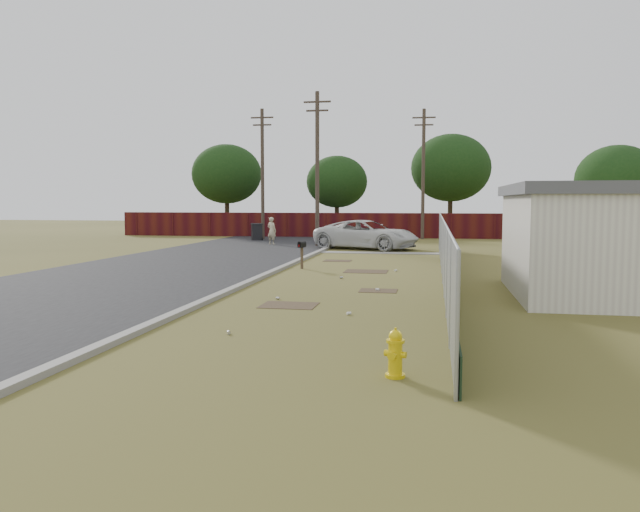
% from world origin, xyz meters
% --- Properties ---
extents(ground, '(120.00, 120.00, 0.00)m').
position_xyz_m(ground, '(0.00, 0.00, 0.00)').
color(ground, olive).
rests_on(ground, ground).
extents(street, '(15.10, 60.00, 0.12)m').
position_xyz_m(street, '(-6.76, 8.05, 0.02)').
color(street, black).
rests_on(street, ground).
extents(chainlink_fence, '(0.10, 27.06, 2.02)m').
position_xyz_m(chainlink_fence, '(3.12, 1.03, 0.80)').
color(chainlink_fence, '#999CA1').
rests_on(chainlink_fence, ground).
extents(privacy_fence, '(30.00, 0.12, 1.80)m').
position_xyz_m(privacy_fence, '(-6.00, 25.00, 0.90)').
color(privacy_fence, '#47140F').
rests_on(privacy_fence, ground).
extents(utility_poles, '(12.60, 8.24, 9.00)m').
position_xyz_m(utility_poles, '(-3.67, 20.67, 4.69)').
color(utility_poles, '#493B30').
rests_on(utility_poles, ground).
extents(houses, '(9.30, 17.24, 3.10)m').
position_xyz_m(houses, '(9.70, 3.13, 1.56)').
color(houses, white).
rests_on(houses, ground).
extents(horizon_trees, '(33.32, 31.94, 7.78)m').
position_xyz_m(horizon_trees, '(0.84, 23.56, 4.63)').
color(horizon_trees, '#352918').
rests_on(horizon_trees, ground).
extents(fire_hydrant, '(0.38, 0.38, 0.75)m').
position_xyz_m(fire_hydrant, '(2.24, -11.01, 0.35)').
color(fire_hydrant, yellow).
rests_on(fire_hydrant, ground).
extents(mailbox, '(0.27, 0.47, 1.08)m').
position_xyz_m(mailbox, '(-2.28, 3.53, 0.86)').
color(mailbox, brown).
rests_on(mailbox, ground).
extents(pickup_truck, '(6.34, 4.50, 1.60)m').
position_xyz_m(pickup_truck, '(-0.87, 14.10, 0.80)').
color(pickup_truck, silver).
rests_on(pickup_truck, ground).
extents(pedestrian, '(0.73, 0.62, 1.69)m').
position_xyz_m(pedestrian, '(-6.96, 16.67, 0.84)').
color(pedestrian, '#C8BA92').
rests_on(pedestrian, ground).
extents(trash_bin, '(1.00, 0.97, 1.14)m').
position_xyz_m(trash_bin, '(-9.06, 20.65, 0.59)').
color(trash_bin, black).
rests_on(trash_bin, ground).
extents(scattered_litter, '(2.81, 11.90, 0.07)m').
position_xyz_m(scattered_litter, '(0.11, -2.81, 0.04)').
color(scattered_litter, silver).
rests_on(scattered_litter, ground).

